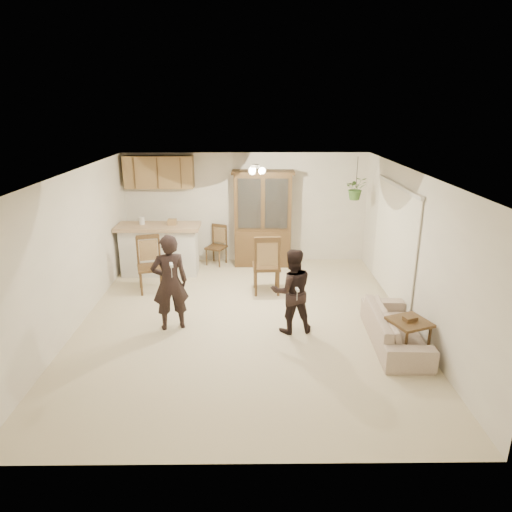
{
  "coord_description": "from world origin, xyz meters",
  "views": [
    {
      "loc": [
        0.12,
        -7.01,
        3.5
      ],
      "look_at": [
        0.2,
        0.4,
        1.04
      ],
      "focal_mm": 32.0,
      "sensor_mm": 36.0,
      "label": 1
    }
  ],
  "objects_px": {
    "sofa": "(396,322)",
    "chair_bar": "(151,276)",
    "chair_hutch_right": "(266,276)",
    "side_table": "(408,337)",
    "chair_hutch_left": "(216,253)",
    "china_hutch": "(263,219)",
    "adult": "(170,277)",
    "child": "(292,292)"
  },
  "relations": [
    {
      "from": "sofa",
      "to": "chair_bar",
      "type": "height_order",
      "value": "chair_bar"
    },
    {
      "from": "sofa",
      "to": "chair_hutch_right",
      "type": "distance_m",
      "value": 2.82
    },
    {
      "from": "side_table",
      "to": "chair_hutch_left",
      "type": "relative_size",
      "value": 0.72
    },
    {
      "from": "chair_bar",
      "to": "side_table",
      "type": "bearing_deg",
      "value": -46.13
    },
    {
      "from": "sofa",
      "to": "china_hutch",
      "type": "distance_m",
      "value": 4.25
    },
    {
      "from": "chair_bar",
      "to": "chair_hutch_right",
      "type": "height_order",
      "value": "chair_hutch_right"
    },
    {
      "from": "side_table",
      "to": "chair_hutch_left",
      "type": "xyz_separation_m",
      "value": [
        -3.08,
        4.07,
        -0.03
      ]
    },
    {
      "from": "chair_hutch_left",
      "to": "sofa",
      "type": "bearing_deg",
      "value": -26.61
    },
    {
      "from": "side_table",
      "to": "chair_bar",
      "type": "relative_size",
      "value": 0.6
    },
    {
      "from": "chair_bar",
      "to": "chair_hutch_right",
      "type": "bearing_deg",
      "value": -17.5
    },
    {
      "from": "adult",
      "to": "chair_bar",
      "type": "distance_m",
      "value": 1.82
    },
    {
      "from": "chair_hutch_right",
      "to": "child",
      "type": "bearing_deg",
      "value": 99.83
    },
    {
      "from": "adult",
      "to": "side_table",
      "type": "xyz_separation_m",
      "value": [
        3.58,
        -0.91,
        -0.61
      ]
    },
    {
      "from": "china_hutch",
      "to": "chair_bar",
      "type": "xyz_separation_m",
      "value": [
        -2.23,
        -1.57,
        -0.75
      ]
    },
    {
      "from": "child",
      "to": "sofa",
      "type": "bearing_deg",
      "value": 155.42
    },
    {
      "from": "adult",
      "to": "chair_bar",
      "type": "height_order",
      "value": "adult"
    },
    {
      "from": "chair_hutch_left",
      "to": "china_hutch",
      "type": "bearing_deg",
      "value": 24.29
    },
    {
      "from": "adult",
      "to": "child",
      "type": "relative_size",
      "value": 1.33
    },
    {
      "from": "adult",
      "to": "side_table",
      "type": "height_order",
      "value": "adult"
    },
    {
      "from": "china_hutch",
      "to": "chair_bar",
      "type": "distance_m",
      "value": 2.83
    },
    {
      "from": "chair_hutch_left",
      "to": "adult",
      "type": "bearing_deg",
      "value": -74.5
    },
    {
      "from": "chair_bar",
      "to": "chair_hutch_left",
      "type": "distance_m",
      "value": 1.96
    },
    {
      "from": "adult",
      "to": "china_hutch",
      "type": "relative_size",
      "value": 0.84
    },
    {
      "from": "chair_bar",
      "to": "china_hutch",
      "type": "bearing_deg",
      "value": 19.52
    },
    {
      "from": "child",
      "to": "chair_bar",
      "type": "relative_size",
      "value": 1.24
    },
    {
      "from": "chair_hutch_right",
      "to": "chair_hutch_left",
      "type": "bearing_deg",
      "value": -58.52
    },
    {
      "from": "adult",
      "to": "child",
      "type": "xyz_separation_m",
      "value": [
        1.94,
        -0.13,
        -0.22
      ]
    },
    {
      "from": "chair_bar",
      "to": "sofa",
      "type": "bearing_deg",
      "value": -42.86
    },
    {
      "from": "chair_bar",
      "to": "chair_hutch_left",
      "type": "height_order",
      "value": "chair_bar"
    },
    {
      "from": "china_hutch",
      "to": "chair_hutch_left",
      "type": "height_order",
      "value": "china_hutch"
    },
    {
      "from": "child",
      "to": "chair_hutch_left",
      "type": "xyz_separation_m",
      "value": [
        -1.45,
        3.29,
        -0.42
      ]
    },
    {
      "from": "child",
      "to": "side_table",
      "type": "xyz_separation_m",
      "value": [
        1.63,
        -0.79,
        -0.38
      ]
    },
    {
      "from": "sofa",
      "to": "side_table",
      "type": "xyz_separation_m",
      "value": [
        0.07,
        -0.35,
        -0.08
      ]
    },
    {
      "from": "side_table",
      "to": "chair_bar",
      "type": "height_order",
      "value": "chair_bar"
    },
    {
      "from": "child",
      "to": "chair_hutch_left",
      "type": "distance_m",
      "value": 3.62
    },
    {
      "from": "chair_bar",
      "to": "chair_hutch_left",
      "type": "relative_size",
      "value": 1.2
    },
    {
      "from": "china_hutch",
      "to": "side_table",
      "type": "relative_size",
      "value": 3.25
    },
    {
      "from": "chair_bar",
      "to": "chair_hutch_right",
      "type": "distance_m",
      "value": 2.27
    },
    {
      "from": "child",
      "to": "chair_hutch_right",
      "type": "height_order",
      "value": "child"
    },
    {
      "from": "child",
      "to": "chair_hutch_left",
      "type": "bearing_deg",
      "value": -75.3
    },
    {
      "from": "side_table",
      "to": "child",
      "type": "bearing_deg",
      "value": 154.24
    },
    {
      "from": "chair_bar",
      "to": "chair_hutch_left",
      "type": "xyz_separation_m",
      "value": [
        1.17,
        1.57,
        -0.05
      ]
    }
  ]
}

